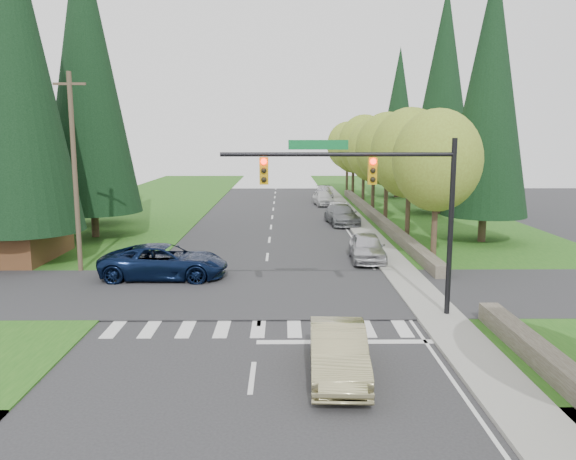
{
  "coord_description": "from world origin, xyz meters",
  "views": [
    {
      "loc": [
        0.88,
        -16.21,
        6.8
      ],
      "look_at": [
        1.12,
        8.09,
        2.8
      ],
      "focal_mm": 35.0,
      "sensor_mm": 36.0,
      "label": 1
    }
  ],
  "objects_px": {
    "parked_car_c": "(339,212)",
    "parked_car_d": "(323,198)",
    "parked_car_a": "(367,247)",
    "parked_car_b": "(342,215)",
    "suv_navy": "(165,262)",
    "parked_car_e": "(324,193)",
    "sedan_champagne": "(338,352)"
  },
  "relations": [
    {
      "from": "sedan_champagne",
      "to": "parked_car_e",
      "type": "distance_m",
      "value": 47.98
    },
    {
      "from": "parked_car_b",
      "to": "parked_car_c",
      "type": "relative_size",
      "value": 1.2
    },
    {
      "from": "sedan_champagne",
      "to": "suv_navy",
      "type": "height_order",
      "value": "suv_navy"
    },
    {
      "from": "parked_car_d",
      "to": "parked_car_e",
      "type": "distance_m",
      "value": 6.43
    },
    {
      "from": "parked_car_d",
      "to": "parked_car_a",
      "type": "bearing_deg",
      "value": -95.54
    },
    {
      "from": "parked_car_b",
      "to": "sedan_champagne",
      "type": "bearing_deg",
      "value": -101.79
    },
    {
      "from": "parked_car_d",
      "to": "parked_car_e",
      "type": "xyz_separation_m",
      "value": [
        0.55,
        6.41,
        -0.06
      ]
    },
    {
      "from": "sedan_champagne",
      "to": "parked_car_c",
      "type": "xyz_separation_m",
      "value": [
        3.13,
        30.95,
        -0.01
      ]
    },
    {
      "from": "parked_car_b",
      "to": "parked_car_d",
      "type": "distance_m",
      "value": 12.75
    },
    {
      "from": "parked_car_a",
      "to": "suv_navy",
      "type": "bearing_deg",
      "value": -157.56
    },
    {
      "from": "suv_navy",
      "to": "parked_car_c",
      "type": "xyz_separation_m",
      "value": [
        10.46,
        19.51,
        -0.11
      ]
    },
    {
      "from": "parked_car_b",
      "to": "parked_car_d",
      "type": "height_order",
      "value": "parked_car_b"
    },
    {
      "from": "parked_car_a",
      "to": "parked_car_b",
      "type": "relative_size",
      "value": 0.85
    },
    {
      "from": "parked_car_b",
      "to": "parked_car_a",
      "type": "bearing_deg",
      "value": -95.57
    },
    {
      "from": "suv_navy",
      "to": "parked_car_a",
      "type": "relative_size",
      "value": 1.34
    },
    {
      "from": "parked_car_a",
      "to": "parked_car_c",
      "type": "height_order",
      "value": "parked_car_a"
    },
    {
      "from": "parked_car_c",
      "to": "parked_car_d",
      "type": "height_order",
      "value": "parked_car_d"
    },
    {
      "from": "suv_navy",
      "to": "parked_car_c",
      "type": "bearing_deg",
      "value": -27.25
    },
    {
      "from": "sedan_champagne",
      "to": "parked_car_c",
      "type": "bearing_deg",
      "value": 86.5
    },
    {
      "from": "parked_car_e",
      "to": "sedan_champagne",
      "type": "bearing_deg",
      "value": -92.66
    },
    {
      "from": "parked_car_c",
      "to": "parked_car_a",
      "type": "bearing_deg",
      "value": -82.76
    },
    {
      "from": "parked_car_b",
      "to": "parked_car_e",
      "type": "relative_size",
      "value": 1.13
    },
    {
      "from": "suv_navy",
      "to": "parked_car_d",
      "type": "xyz_separation_m",
      "value": [
        9.9,
        30.02,
        -0.11
      ]
    },
    {
      "from": "sedan_champagne",
      "to": "suv_navy",
      "type": "bearing_deg",
      "value": 124.91
    },
    {
      "from": "parked_car_a",
      "to": "parked_car_b",
      "type": "xyz_separation_m",
      "value": [
        0.0,
        13.36,
        0.0
      ]
    },
    {
      "from": "suv_navy",
      "to": "parked_car_c",
      "type": "height_order",
      "value": "suv_navy"
    },
    {
      "from": "suv_navy",
      "to": "parked_car_e",
      "type": "height_order",
      "value": "suv_navy"
    },
    {
      "from": "sedan_champagne",
      "to": "parked_car_d",
      "type": "xyz_separation_m",
      "value": [
        2.57,
        41.47,
        -0.01
      ]
    },
    {
      "from": "parked_car_c",
      "to": "parked_car_d",
      "type": "bearing_deg",
      "value": 100.26
    },
    {
      "from": "parked_car_a",
      "to": "parked_car_d",
      "type": "relative_size",
      "value": 1.05
    },
    {
      "from": "parked_car_c",
      "to": "parked_car_d",
      "type": "relative_size",
      "value": 1.03
    },
    {
      "from": "parked_car_d",
      "to": "suv_navy",
      "type": "bearing_deg",
      "value": -115.01
    }
  ]
}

